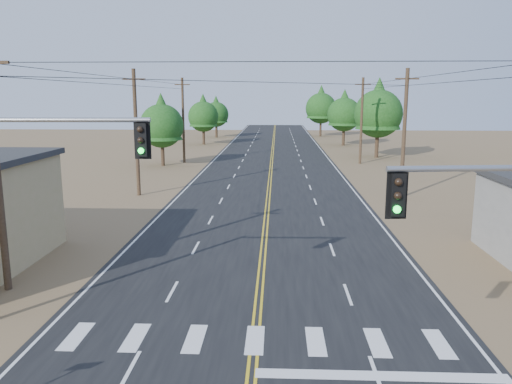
{
  "coord_description": "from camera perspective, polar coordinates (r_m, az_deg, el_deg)",
  "views": [
    {
      "loc": [
        0.69,
        -7.21,
        7.96
      ],
      "look_at": [
        -0.3,
        15.73,
        3.5
      ],
      "focal_mm": 35.0,
      "sensor_mm": 36.0,
      "label": 1
    }
  ],
  "objects": [
    {
      "name": "road",
      "position": [
        38.06,
        1.37,
        -1.07
      ],
      "size": [
        15.0,
        200.0,
        0.02
      ],
      "primitive_type": "cube",
      "color": "black",
      "rests_on": "ground"
    },
    {
      "name": "utility_pole_left_mid",
      "position": [
        40.88,
        -13.53,
        6.7
      ],
      "size": [
        1.8,
        0.3,
        10.0
      ],
      "color": "#4C3826",
      "rests_on": "ground"
    },
    {
      "name": "utility_pole_left_far",
      "position": [
        60.33,
        -8.32,
        8.17
      ],
      "size": [
        1.8,
        0.3,
        10.0
      ],
      "color": "#4C3826",
      "rests_on": "ground"
    },
    {
      "name": "utility_pole_right_mid",
      "position": [
        40.52,
        16.57,
        6.51
      ],
      "size": [
        1.8,
        0.3,
        10.0
      ],
      "color": "#4C3826",
      "rests_on": "ground"
    },
    {
      "name": "utility_pole_right_far",
      "position": [
        60.09,
        11.97,
        8.04
      ],
      "size": [
        1.8,
        0.3,
        10.0
      ],
      "color": "#4C3826",
      "rests_on": "ground"
    },
    {
      "name": "signal_mast_left",
      "position": [
        18.67,
        -24.38,
        0.8
      ],
      "size": [
        6.04,
        0.44,
        7.36
      ],
      "rotation": [
        0.0,
        0.0,
        0.03
      ],
      "color": "gray",
      "rests_on": "ground"
    },
    {
      "name": "tree_left_near",
      "position": [
        58.08,
        -10.74,
        7.94
      ],
      "size": [
        4.96,
        4.96,
        8.27
      ],
      "color": "#3F2D1E",
      "rests_on": "ground"
    },
    {
      "name": "tree_left_mid",
      "position": [
        82.89,
        -6.05,
        8.92
      ],
      "size": [
        4.96,
        4.96,
        8.26
      ],
      "color": "#3F2D1E",
      "rests_on": "ground"
    },
    {
      "name": "tree_left_far",
      "position": [
        96.99,
        -4.58,
        9.12
      ],
      "size": [
        4.77,
        4.77,
        7.94
      ],
      "color": "#3F2D1E",
      "rests_on": "ground"
    },
    {
      "name": "tree_right_near",
      "position": [
        66.59,
        13.82,
        9.23
      ],
      "size": [
        6.15,
        6.15,
        10.26
      ],
      "color": "#3F2D1E",
      "rests_on": "ground"
    },
    {
      "name": "tree_right_mid",
      "position": [
        82.03,
        10.06,
        9.1
      ],
      "size": [
        5.39,
        5.39,
        8.98
      ],
      "color": "#3F2D1E",
      "rests_on": "ground"
    },
    {
      "name": "tree_right_far",
      "position": [
        99.59,
        7.44,
        9.83
      ],
      "size": [
        5.98,
        5.98,
        9.96
      ],
      "color": "#3F2D1E",
      "rests_on": "ground"
    }
  ]
}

